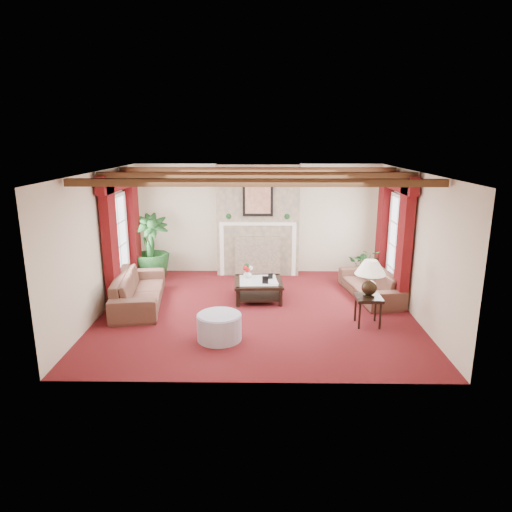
{
  "coord_description": "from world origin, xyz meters",
  "views": [
    {
      "loc": [
        0.12,
        -8.45,
        3.31
      ],
      "look_at": [
        -0.02,
        0.4,
        1.01
      ],
      "focal_mm": 32.0,
      "sensor_mm": 36.0,
      "label": 1
    }
  ],
  "objects_px": {
    "sofa_right": "(371,279)",
    "ottoman": "(219,327)",
    "potted_palm": "(151,262)",
    "side_table": "(368,311)",
    "coffee_table": "(258,290)",
    "sofa_left": "(139,284)"
  },
  "relations": [
    {
      "from": "potted_palm",
      "to": "side_table",
      "type": "bearing_deg",
      "value": -30.42
    },
    {
      "from": "sofa_left",
      "to": "potted_palm",
      "type": "height_order",
      "value": "potted_palm"
    },
    {
      "from": "ottoman",
      "to": "coffee_table",
      "type": "bearing_deg",
      "value": 72.32
    },
    {
      "from": "ottoman",
      "to": "sofa_left",
      "type": "bearing_deg",
      "value": 137.8
    },
    {
      "from": "sofa_right",
      "to": "coffee_table",
      "type": "bearing_deg",
      "value": -94.95
    },
    {
      "from": "sofa_right",
      "to": "ottoman",
      "type": "relative_size",
      "value": 2.7
    },
    {
      "from": "potted_palm",
      "to": "side_table",
      "type": "xyz_separation_m",
      "value": [
        4.57,
        -2.68,
        -0.17
      ]
    },
    {
      "from": "potted_palm",
      "to": "sofa_right",
      "type": "bearing_deg",
      "value": -13.01
    },
    {
      "from": "sofa_left",
      "to": "potted_palm",
      "type": "xyz_separation_m",
      "value": [
        -0.15,
        1.72,
        0.0
      ]
    },
    {
      "from": "coffee_table",
      "to": "ottoman",
      "type": "height_order",
      "value": "ottoman"
    },
    {
      "from": "potted_palm",
      "to": "ottoman",
      "type": "relative_size",
      "value": 2.37
    },
    {
      "from": "potted_palm",
      "to": "ottoman",
      "type": "bearing_deg",
      "value": -59.91
    },
    {
      "from": "side_table",
      "to": "ottoman",
      "type": "bearing_deg",
      "value": -166.01
    },
    {
      "from": "side_table",
      "to": "ottoman",
      "type": "xyz_separation_m",
      "value": [
        -2.64,
        -0.66,
        -0.05
      ]
    },
    {
      "from": "sofa_left",
      "to": "side_table",
      "type": "distance_m",
      "value": 4.52
    },
    {
      "from": "side_table",
      "to": "ottoman",
      "type": "relative_size",
      "value": 0.72
    },
    {
      "from": "potted_palm",
      "to": "coffee_table",
      "type": "distance_m",
      "value": 2.91
    },
    {
      "from": "coffee_table",
      "to": "sofa_right",
      "type": "bearing_deg",
      "value": 1.46
    },
    {
      "from": "sofa_right",
      "to": "coffee_table",
      "type": "distance_m",
      "value": 2.42
    },
    {
      "from": "sofa_left",
      "to": "sofa_right",
      "type": "height_order",
      "value": "sofa_left"
    },
    {
      "from": "coffee_table",
      "to": "side_table",
      "type": "height_order",
      "value": "side_table"
    },
    {
      "from": "coffee_table",
      "to": "sofa_left",
      "type": "bearing_deg",
      "value": -174.36
    }
  ]
}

